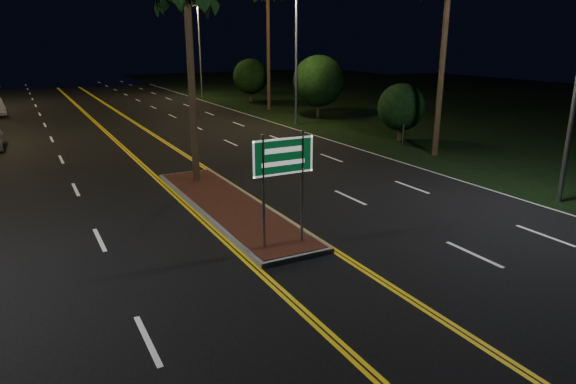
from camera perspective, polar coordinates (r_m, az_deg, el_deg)
ground at (r=12.47m, az=5.54°, el=-10.80°), size 120.00×120.00×0.00m
grass_right at (r=50.11m, az=18.78°, el=9.23°), size 40.00×110.00×0.01m
median_island at (r=18.21m, az=-6.64°, el=-1.52°), size 2.25×10.25×0.17m
highway_sign at (r=13.88m, az=-0.54°, el=2.78°), size 1.80×0.08×3.20m
streetlight_right_mid at (r=35.42m, az=0.37°, el=16.54°), size 1.91×0.44×9.00m
streetlight_right_far at (r=53.86m, az=-10.22°, el=16.34°), size 1.91×0.44×9.00m
shrub_near at (r=30.65m, az=12.45°, el=9.18°), size 2.70×2.70×3.30m
shrub_mid at (r=38.95m, az=3.42°, el=12.21°), size 3.78×3.78×4.62m
shrub_far at (r=49.52m, az=-4.21°, el=12.69°), size 3.24×3.24×3.96m
warning_sign at (r=29.69m, az=12.81°, el=8.12°), size 0.98×0.23×2.37m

